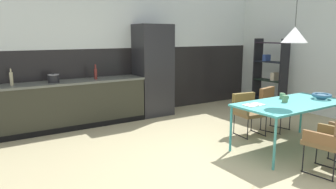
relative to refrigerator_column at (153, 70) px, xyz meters
The scene contains 18 objects.
ground_plane 3.27m from the refrigerator_column, 99.27° to the right, with size 9.59×9.59×0.00m, color tan.
back_wall_splashback_dark 0.67m from the refrigerator_column, 144.31° to the left, with size 7.37×0.12×1.48m, color black.
back_wall_panel_upper 1.38m from the refrigerator_column, 144.31° to the left, with size 7.37×0.12×1.48m, color silver.
kitchen_counter 2.28m from the refrigerator_column, behind, with size 3.67×0.63×0.90m.
refrigerator_column is the anchor object (origin of this frame).
dining_table 3.13m from the refrigerator_column, 76.72° to the right, with size 1.82×0.89×0.74m.
armchair_head_of_table 2.61m from the refrigerator_column, 59.30° to the right, with size 0.57×0.57×0.79m.
armchair_facing_counter 2.33m from the refrigerator_column, 71.93° to the right, with size 0.54×0.53×0.73m.
armchair_corner_seat 3.97m from the refrigerator_column, 84.82° to the right, with size 0.55×0.54×0.78m.
fruit_bowl 3.41m from the refrigerator_column, 66.54° to the right, with size 0.31×0.31×0.09m.
open_book 2.86m from the refrigerator_column, 88.55° to the right, with size 0.30×0.19×0.02m.
mug_dark_espresso 2.89m from the refrigerator_column, 72.99° to the right, with size 0.12×0.08×0.09m.
mug_glass_clear 3.04m from the refrigerator_column, 77.63° to the right, with size 0.14×0.09×0.11m.
cooking_pot 2.13m from the refrigerator_column, behind, with size 0.20×0.20×0.18m.
bottle_wine_green 2.82m from the refrigerator_column, behind, with size 0.06×0.06×0.29m.
bottle_vinegar_dark 1.32m from the refrigerator_column, behind, with size 0.06×0.06×0.29m.
open_shelf_unit 2.82m from the refrigerator_column, 21.42° to the right, with size 0.30×0.81×1.68m.
pendant_lamp_over_table_near 3.17m from the refrigerator_column, 76.55° to the right, with size 0.38×0.38×1.27m.
Camera 1 is at (-2.92, -2.90, 1.76)m, focal length 33.46 mm.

